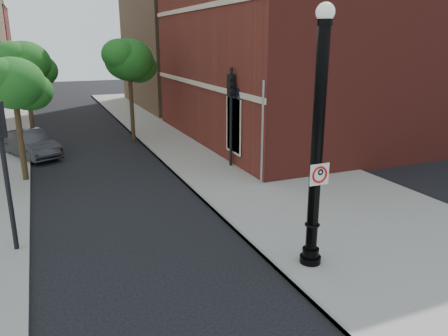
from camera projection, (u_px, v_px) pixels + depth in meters
name	position (u px, v px, depth m)	size (l,w,h in m)	color
ground	(201.00, 280.00, 11.05)	(120.00, 120.00, 0.00)	black
sidewalk_right	(244.00, 159.00, 22.12)	(8.00, 60.00, 0.12)	gray
curb_edge	(169.00, 167.00, 20.64)	(0.10, 60.00, 0.14)	gray
brick_wall_building	(361.00, 33.00, 27.64)	(22.30, 16.30, 12.50)	maroon
bg_building_tan_b	(250.00, 27.00, 41.57)	(22.00, 14.00, 14.00)	olive
lamppost	(317.00, 155.00, 10.86)	(0.56, 0.56, 6.67)	black
no_parking_sign	(319.00, 174.00, 10.83)	(0.55, 0.06, 0.55)	white
parked_car	(30.00, 144.00, 22.47)	(1.48, 4.24, 1.40)	#2D2D32
traffic_signal_left	(2.00, 147.00, 11.61)	(0.37, 0.41, 4.60)	black
traffic_signal_right	(231.00, 102.00, 19.89)	(0.32, 0.39, 4.67)	black
utility_pole	(262.00, 135.00, 17.44)	(0.09, 0.09, 4.36)	#999999
street_tree_a	(14.00, 85.00, 17.58)	(2.90, 2.62, 5.22)	#2F2213
street_tree_b	(25.00, 64.00, 23.19)	(3.23, 2.92, 5.82)	#2F2213
street_tree_c	(130.00, 61.00, 24.99)	(3.30, 2.98, 5.94)	#2F2213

